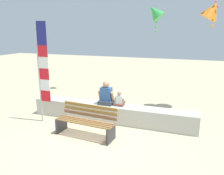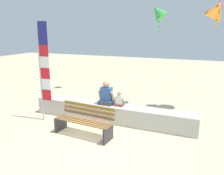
# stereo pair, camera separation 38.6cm
# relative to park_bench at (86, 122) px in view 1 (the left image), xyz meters

# --- Properties ---
(ground_plane) EXTENTS (40.00, 40.00, 0.00)m
(ground_plane) POSITION_rel_park_bench_xyz_m (0.32, -0.10, -0.43)
(ground_plane) COLOR #CCB690
(seawall_ledge) EXTENTS (5.62, 0.59, 0.58)m
(seawall_ledge) POSITION_rel_park_bench_xyz_m (0.32, 1.26, -0.13)
(seawall_ledge) COLOR #B8BAAD
(seawall_ledge) RESTS_ON ground
(park_bench) EXTENTS (1.83, 0.75, 0.88)m
(park_bench) POSITION_rel_park_bench_xyz_m (0.00, 0.00, 0.00)
(park_bench) COLOR olive
(park_bench) RESTS_ON ground
(person_adult) EXTENTS (0.53, 0.39, 0.81)m
(person_adult) POSITION_rel_park_bench_xyz_m (0.13, 1.27, 0.48)
(person_adult) COLOR #38404B
(person_adult) RESTS_ON seawall_ledge
(person_child) EXTENTS (0.32, 0.24, 0.50)m
(person_child) POSITION_rel_park_bench_xyz_m (0.60, 1.27, 0.35)
(person_child) COLOR brown
(person_child) RESTS_ON seawall_ledge
(flag_banner) EXTENTS (0.40, 0.05, 3.29)m
(flag_banner) POSITION_rel_park_bench_xyz_m (-1.78, 0.50, 1.45)
(flag_banner) COLOR #B7B7BC
(flag_banner) RESTS_ON ground
(kite_orange) EXTENTS (0.89, 0.72, 0.98)m
(kite_orange) POSITION_rel_park_bench_xyz_m (3.29, 3.66, 3.27)
(kite_orange) COLOR orange
(kite_green) EXTENTS (0.79, 0.73, 1.14)m
(kite_green) POSITION_rel_park_bench_xyz_m (1.28, 3.50, 3.25)
(kite_green) COLOR green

